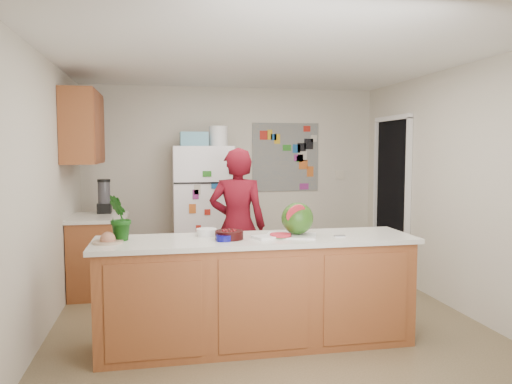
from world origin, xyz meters
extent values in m
cube|color=brown|center=(0.00, 0.00, -0.01)|extent=(4.00, 4.50, 0.02)
cube|color=beige|center=(0.00, 2.26, 1.25)|extent=(4.00, 0.02, 2.50)
cube|color=beige|center=(-2.01, 0.00, 1.25)|extent=(0.02, 4.50, 2.50)
cube|color=beige|center=(2.01, 0.00, 1.25)|extent=(0.02, 4.50, 2.50)
cube|color=white|center=(0.00, 0.00, 2.51)|extent=(4.00, 4.50, 0.02)
cube|color=black|center=(1.99, 1.45, 1.02)|extent=(0.03, 0.85, 2.04)
cube|color=brown|center=(-0.20, -0.50, 0.44)|extent=(2.60, 0.62, 0.88)
cube|color=silver|center=(-0.20, -0.50, 0.90)|extent=(2.68, 0.70, 0.04)
cube|color=brown|center=(-1.69, 1.35, 0.43)|extent=(0.60, 0.80, 0.86)
cube|color=silver|center=(-1.69, 1.35, 0.88)|extent=(0.64, 0.84, 0.04)
cube|color=brown|center=(-1.82, 1.30, 1.90)|extent=(0.35, 1.00, 0.80)
cube|color=silver|center=(-0.45, 1.88, 0.85)|extent=(0.75, 0.70, 1.70)
cube|color=#5999B2|center=(-0.55, 1.88, 1.79)|extent=(0.35, 0.28, 0.18)
cube|color=slate|center=(0.75, 2.24, 1.55)|extent=(0.95, 0.01, 0.95)
imported|color=maroon|center=(-0.17, 0.70, 0.84)|extent=(0.69, 0.53, 1.67)
cylinder|color=black|center=(-1.64, 1.58, 1.09)|extent=(0.14, 0.14, 0.38)
cube|color=white|center=(0.10, -0.50, 0.93)|extent=(0.50, 0.43, 0.01)
sphere|color=#235813|center=(0.16, -0.48, 1.07)|extent=(0.27, 0.27, 0.27)
cylinder|color=#BC1837|center=(-0.01, -0.55, 0.94)|extent=(0.18, 0.18, 0.02)
cylinder|color=black|center=(-0.44, -0.54, 0.96)|extent=(0.25, 0.25, 0.07)
cylinder|color=silver|center=(-0.60, -0.33, 0.95)|extent=(0.19, 0.19, 0.06)
cylinder|color=#0B0A6B|center=(-0.49, -0.61, 0.95)|extent=(0.17, 0.17, 0.05)
cylinder|color=beige|center=(-1.40, -0.52, 0.93)|extent=(0.30, 0.30, 0.02)
cube|color=white|center=(-0.13, -0.56, 0.93)|extent=(0.24, 0.23, 0.02)
cube|color=gray|center=(0.50, -0.60, 0.93)|extent=(0.10, 0.05, 0.01)
imported|color=#14410F|center=(-1.31, -0.45, 1.11)|extent=(0.17, 0.21, 0.38)
camera|label=1|loc=(-0.99, -4.55, 1.65)|focal=35.00mm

